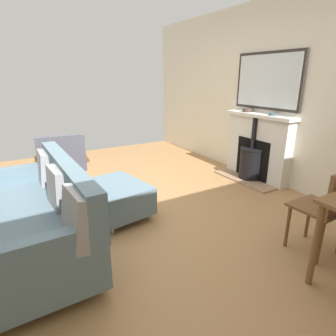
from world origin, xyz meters
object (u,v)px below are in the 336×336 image
object	(u,v)px
fireplace	(256,151)
dining_chair_near_fireplace	(327,205)
mantel_bowl_far	(272,114)
ottoman	(117,197)
sofa	(39,218)
armchair_accent	(62,160)
mantel_bowl_near	(247,110)

from	to	relation	value
fireplace	dining_chair_near_fireplace	distance (m)	2.01
mantel_bowl_far	ottoman	distance (m)	2.49
mantel_bowl_far	ottoman	size ratio (longest dim) A/B	0.13
dining_chair_near_fireplace	sofa	bearing A→B (deg)	-31.24
fireplace	ottoman	size ratio (longest dim) A/B	1.41
armchair_accent	fireplace	bearing A→B (deg)	160.65
mantel_bowl_far	sofa	world-z (taller)	mantel_bowl_far
sofa	mantel_bowl_far	bearing A→B (deg)	-176.72
dining_chair_near_fireplace	mantel_bowl_near	bearing A→B (deg)	-117.07
fireplace	mantel_bowl_near	distance (m)	0.67
mantel_bowl_near	armchair_accent	size ratio (longest dim) A/B	0.16
fireplace	armchair_accent	world-z (taller)	fireplace
fireplace	sofa	bearing A→B (deg)	7.38
sofa	dining_chair_near_fireplace	size ratio (longest dim) A/B	2.15
fireplace	dining_chair_near_fireplace	size ratio (longest dim) A/B	1.45
mantel_bowl_near	sofa	bearing A→B (deg)	11.83
mantel_bowl_far	armchair_accent	world-z (taller)	mantel_bowl_far
ottoman	dining_chair_near_fireplace	bearing A→B (deg)	128.62
mantel_bowl_near	dining_chair_near_fireplace	bearing A→B (deg)	62.93
fireplace	mantel_bowl_near	world-z (taller)	mantel_bowl_near
sofa	dining_chair_near_fireplace	world-z (taller)	sofa
mantel_bowl_near	dining_chair_near_fireplace	distance (m)	2.31
fireplace	armchair_accent	xyz separation A→B (m)	(2.72, -0.95, 0.03)
sofa	ottoman	distance (m)	0.93
mantel_bowl_far	sofa	xyz separation A→B (m)	(3.20, 0.18, -0.69)
fireplace	mantel_bowl_far	distance (m)	0.65
mantel_bowl_near	dining_chair_near_fireplace	world-z (taller)	mantel_bowl_near
mantel_bowl_near	sofa	world-z (taller)	mantel_bowl_near
ottoman	dining_chair_near_fireplace	world-z (taller)	dining_chair_near_fireplace
ottoman	mantel_bowl_far	bearing A→B (deg)	176.29
sofa	armchair_accent	size ratio (longest dim) A/B	2.09
fireplace	sofa	xyz separation A→B (m)	(3.19, 0.41, -0.08)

